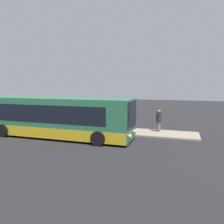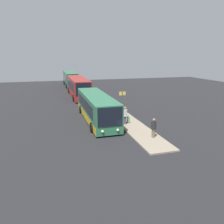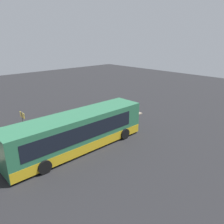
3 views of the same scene
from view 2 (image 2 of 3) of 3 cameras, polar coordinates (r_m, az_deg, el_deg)
name	(u,v)px [view 2 (image 2 of 3)]	position (r m, az deg, el deg)	size (l,w,h in m)	color
ground	(98,119)	(24.39, -3.76, -1.85)	(80.00, 80.00, 0.00)	#232326
platform	(122,117)	(25.09, 2.51, -1.22)	(20.00, 2.41, 0.12)	gray
bus_lead	(96,108)	(23.84, -4.12, 1.17)	(11.27, 2.78, 2.78)	#2D704C
bus_second	(78,87)	(38.28, -8.83, 6.43)	(12.36, 2.87, 3.14)	maroon
bus_third	(70,79)	(51.76, -10.83, 8.46)	(11.34, 2.76, 3.19)	#2D704C
passenger_boarding	(154,127)	(18.74, 10.82, -3.95)	(0.55, 0.55, 1.67)	#6B604C
passenger_waiting	(125,115)	(21.98, 3.40, -0.75)	(0.47, 0.47, 1.80)	#4C476B
suitcase	(128,120)	(22.53, 4.27, -2.04)	(0.37, 0.19, 0.92)	#598C59
sign_post	(122,98)	(27.13, 2.72, 3.58)	(0.10, 0.83, 2.48)	#4C4C51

